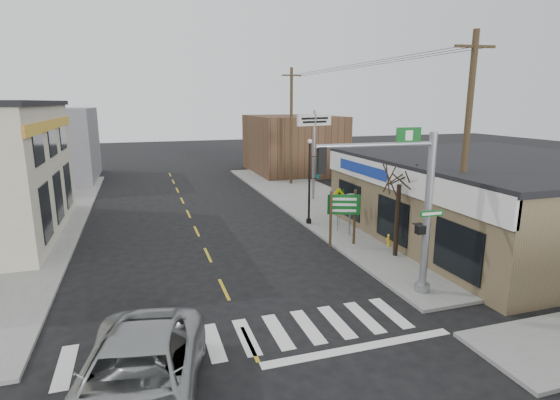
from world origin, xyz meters
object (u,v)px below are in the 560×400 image
object	(u,v)px
traffic_signal_pole	(412,198)
utility_pole_near	(465,153)
lamp_post	(310,175)
suv	(137,380)
guide_sign	(343,210)
fire_hydrant	(389,239)
dance_center_sign	(314,132)
utility_pole_far	(291,125)
bare_tree	(400,171)

from	to	relation	value
traffic_signal_pole	utility_pole_near	distance (m)	3.82
lamp_post	utility_pole_near	distance (m)	9.24
lamp_post	utility_pole_near	bearing A→B (deg)	-50.18
suv	guide_sign	bearing A→B (deg)	54.85
fire_hydrant	dance_center_sign	world-z (taller)	dance_center_sign
guide_sign	utility_pole_far	bearing A→B (deg)	100.73
suv	bare_tree	bearing A→B (deg)	43.44
guide_sign	fire_hydrant	xyz separation A→B (m)	(2.09, -0.83, -1.42)
suv	guide_sign	world-z (taller)	guide_sign
suv	utility_pole_far	size ratio (longest dim) A/B	0.63
dance_center_sign	utility_pole_far	world-z (taller)	utility_pole_far
utility_pole_far	guide_sign	bearing A→B (deg)	-96.90
dance_center_sign	bare_tree	xyz separation A→B (m)	(-0.93, -12.15, -0.90)
fire_hydrant	utility_pole_near	world-z (taller)	utility_pole_near
guide_sign	utility_pole_far	world-z (taller)	utility_pole_far
traffic_signal_pole	bare_tree	bearing A→B (deg)	64.70
fire_hydrant	bare_tree	distance (m)	3.74
dance_center_sign	fire_hydrant	bearing A→B (deg)	-110.33
bare_tree	fire_hydrant	bearing A→B (deg)	70.76
fire_hydrant	suv	bearing A→B (deg)	-144.57
suv	dance_center_sign	xyz separation A→B (m)	(12.12, 19.22, 4.05)
traffic_signal_pole	fire_hydrant	distance (m)	6.28
suv	bare_tree	world-z (taller)	bare_tree
guide_sign	utility_pole_near	bearing A→B (deg)	-32.78
lamp_post	dance_center_sign	distance (m)	6.81
utility_pole_near	bare_tree	bearing A→B (deg)	129.84
guide_sign	lamp_post	world-z (taller)	lamp_post
guide_sign	bare_tree	xyz separation A→B (m)	(1.67, -2.03, 2.10)
bare_tree	utility_pole_far	distance (m)	18.49
bare_tree	utility_pole_far	size ratio (longest dim) A/B	0.51
suv	utility_pole_far	distance (m)	28.73
suv	guide_sign	xyz separation A→B (m)	(9.52, 9.09, 1.05)
guide_sign	dance_center_sign	distance (m)	10.87
traffic_signal_pole	dance_center_sign	xyz separation A→B (m)	(2.82, 15.82, 1.19)
utility_pole_near	utility_pole_far	size ratio (longest dim) A/B	0.99
lamp_post	bare_tree	world-z (taller)	bare_tree
lamp_post	utility_pole_far	xyz separation A→B (m)	(3.14, 12.21, 2.10)
bare_tree	utility_pole_far	world-z (taller)	utility_pole_far
suv	dance_center_sign	distance (m)	23.08
lamp_post	dance_center_sign	world-z (taller)	dance_center_sign
fire_hydrant	dance_center_sign	xyz separation A→B (m)	(0.51, 10.96, 4.41)
traffic_signal_pole	fire_hydrant	bearing A→B (deg)	66.59
fire_hydrant	bare_tree	world-z (taller)	bare_tree
traffic_signal_pole	lamp_post	bearing A→B (deg)	90.99
suv	traffic_signal_pole	size ratio (longest dim) A/B	1.01
bare_tree	guide_sign	bearing A→B (deg)	129.48
guide_sign	fire_hydrant	distance (m)	2.66
dance_center_sign	traffic_signal_pole	bearing A→B (deg)	-117.78
suv	traffic_signal_pole	bearing A→B (deg)	31.25
guide_sign	fire_hydrant	world-z (taller)	guide_sign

